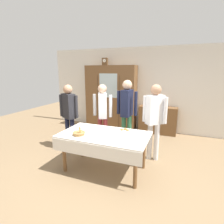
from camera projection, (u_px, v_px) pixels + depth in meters
The scene contains 18 objects.
ground_plane at pixel (109, 165), 3.82m from camera, with size 12.00×12.00×0.00m, color #846B4C.
back_wall at pixel (139, 90), 5.91m from camera, with size 6.40×0.10×2.70m, color silver.
dining_table at pixel (104, 139), 3.46m from camera, with size 1.72×0.98×0.77m.
wall_cabinet at pixel (111, 98), 6.03m from camera, with size 1.71×0.46×2.13m.
mantel_clock at pixel (105, 62), 5.83m from camera, with size 0.18×0.11×0.24m.
bookshelf_low at pixel (158, 120), 5.65m from camera, with size 1.17×0.35×0.87m.
book_stack at pixel (159, 105), 5.54m from camera, with size 0.16×0.22×0.12m.
tea_cup_near_right at pixel (83, 125), 3.90m from camera, with size 0.13×0.13×0.06m.
tea_cup_near_left at pixel (137, 142), 3.00m from camera, with size 0.13×0.13×0.06m.
tea_cup_center at pixel (83, 128), 3.74m from camera, with size 0.13×0.13×0.06m.
bread_basket at pixel (79, 133), 3.39m from camera, with size 0.24×0.24×0.16m.
pastry_plate at pixel (125, 131), 3.61m from camera, with size 0.28×0.28×0.05m.
spoon_far_left at pixel (111, 142), 3.08m from camera, with size 0.12×0.02×0.01m.
spoon_mid_left at pixel (124, 140), 3.16m from camera, with size 0.12×0.02×0.01m.
person_behind_table_right at pixel (103, 110), 4.47m from camera, with size 0.52×0.41×1.64m.
person_by_cabinet at pixel (127, 108), 4.38m from camera, with size 0.52×0.38×1.75m.
person_near_right_end at pixel (155, 115), 3.83m from camera, with size 0.52×0.39×1.69m.
person_behind_table_left at pixel (69, 111), 4.41m from camera, with size 0.52×0.34×1.64m.
Camera 1 is at (1.35, -3.19, 1.98)m, focal length 28.49 mm.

